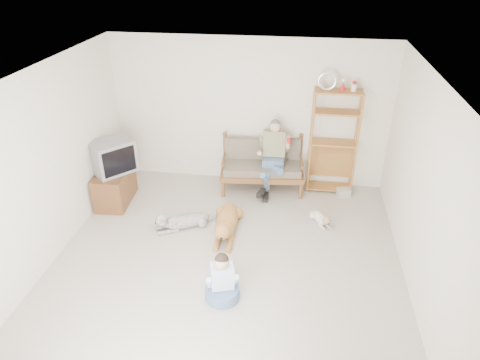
% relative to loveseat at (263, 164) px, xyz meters
% --- Properties ---
extents(floor, '(5.50, 5.50, 0.00)m').
position_rel_loveseat_xyz_m(floor, '(-0.30, -2.44, -0.49)').
color(floor, beige).
rests_on(floor, ground).
extents(ceiling, '(5.50, 5.50, 0.00)m').
position_rel_loveseat_xyz_m(ceiling, '(-0.30, -2.44, 2.21)').
color(ceiling, white).
rests_on(ceiling, ground).
extents(wall_back, '(5.00, 0.00, 5.00)m').
position_rel_loveseat_xyz_m(wall_back, '(-0.30, 0.31, 0.86)').
color(wall_back, beige).
rests_on(wall_back, ground).
extents(wall_left, '(0.00, 5.50, 5.50)m').
position_rel_loveseat_xyz_m(wall_left, '(-2.80, -2.44, 0.86)').
color(wall_left, beige).
rests_on(wall_left, ground).
extents(wall_right, '(0.00, 5.50, 5.50)m').
position_rel_loveseat_xyz_m(wall_right, '(2.20, -2.44, 0.86)').
color(wall_right, beige).
rests_on(wall_right, ground).
extents(loveseat, '(1.56, 0.84, 0.95)m').
position_rel_loveseat_xyz_m(loveseat, '(0.00, 0.00, 0.00)').
color(loveseat, brown).
rests_on(loveseat, ground).
extents(man, '(0.52, 0.74, 1.20)m').
position_rel_loveseat_xyz_m(man, '(0.18, -0.18, 0.14)').
color(man, slate).
rests_on(man, loveseat).
extents(etagere, '(0.84, 0.37, 2.21)m').
position_rel_loveseat_xyz_m(etagere, '(1.23, 0.11, 0.49)').
color(etagere, '#9F6432').
rests_on(etagere, ground).
extents(book_stack, '(0.26, 0.21, 0.14)m').
position_rel_loveseat_xyz_m(book_stack, '(1.50, -0.10, -0.41)').
color(book_stack, beige).
rests_on(book_stack, ground).
extents(tv_stand, '(0.56, 0.93, 0.60)m').
position_rel_loveseat_xyz_m(tv_stand, '(-2.52, -0.86, -0.19)').
color(tv_stand, brown).
rests_on(tv_stand, ground).
extents(crt_tv, '(0.84, 0.85, 0.56)m').
position_rel_loveseat_xyz_m(crt_tv, '(-2.49, -0.83, 0.39)').
color(crt_tv, slate).
rests_on(crt_tv, tv_stand).
extents(wall_outlet, '(0.12, 0.02, 0.08)m').
position_rel_loveseat_xyz_m(wall_outlet, '(-1.55, 0.30, -0.19)').
color(wall_outlet, white).
rests_on(wall_outlet, ground).
extents(golden_retriever, '(0.37, 1.37, 0.41)m').
position_rel_loveseat_xyz_m(golden_retriever, '(-0.42, -1.50, -0.32)').
color(golden_retriever, '#B3703E').
rests_on(golden_retriever, ground).
extents(shaggy_dog, '(0.96, 0.62, 0.32)m').
position_rel_loveseat_xyz_m(shaggy_dog, '(-1.16, -1.49, -0.35)').
color(shaggy_dog, silver).
rests_on(shaggy_dog, ground).
extents(terrier, '(0.34, 0.53, 0.22)m').
position_rel_loveseat_xyz_m(terrier, '(1.08, -1.05, -0.39)').
color(terrier, white).
rests_on(terrier, ground).
extents(child, '(0.45, 0.45, 0.71)m').
position_rel_loveseat_xyz_m(child, '(-0.23, -2.92, -0.23)').
color(child, slate).
rests_on(child, ground).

